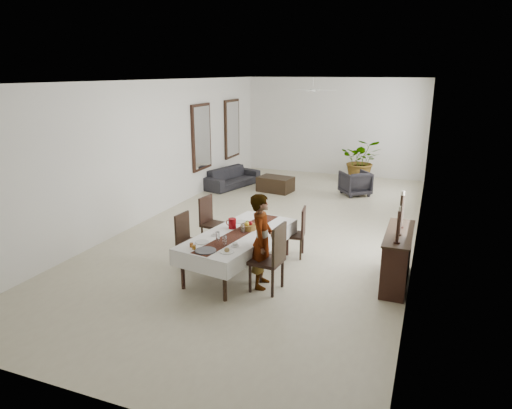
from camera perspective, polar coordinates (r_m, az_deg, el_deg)
The scene contains 87 objects.
floor at distance 10.30m, azimuth 2.34°, elevation -2.86°, with size 6.00×12.00×0.00m, color beige.
ceiling at distance 9.73m, azimuth 2.56°, elevation 15.24°, with size 6.00×12.00×0.02m, color white.
wall_back at distance 15.63m, azimuth 9.70°, elevation 9.53°, with size 6.00×0.02×3.20m, color white.
wall_front at distance 4.82m, azimuth -21.50°, elevation -6.49°, with size 6.00×0.02×3.20m, color white.
wall_left at distance 11.21m, azimuth -12.32°, elevation 6.80°, with size 0.02×12.00×3.20m, color white.
wall_right at distance 9.38m, azimuth 20.11°, elevation 4.38°, with size 0.02×12.00×3.20m, color white.
dining_table_top at distance 7.89m, azimuth -2.12°, elevation -3.79°, with size 0.92×2.21×0.05m, color black.
table_leg_fl at distance 7.45m, azimuth -9.15°, elevation -8.10°, with size 0.06×0.06×0.65m, color black.
table_leg_fr at distance 7.01m, azimuth -3.93°, elevation -9.58°, with size 0.06×0.06×0.65m, color black.
table_leg_bl at distance 9.05m, azimuth -0.69°, elevation -3.44°, with size 0.06×0.06×0.65m, color black.
table_leg_br at distance 8.68m, azimuth 3.92°, elevation -4.34°, with size 0.06×0.06×0.65m, color black.
tablecloth_top at distance 7.88m, azimuth -2.12°, elevation -3.60°, with size 1.09×2.38×0.01m, color white.
tablecloth_drape_left at distance 8.21m, azimuth -5.30°, elevation -3.82°, with size 0.01×2.38×0.28m, color white.
tablecloth_drape_right at distance 7.66m, azimuth 1.31°, elevation -5.24°, with size 0.01×2.38×0.28m, color silver.
tablecloth_drape_near at distance 7.03m, azimuth -7.35°, elevation -7.44°, with size 1.09×0.01×0.28m, color white.
tablecloth_drape_far at distance 8.89m, azimuth 1.99°, elevation -2.17°, with size 1.09×0.01×0.28m, color silver.
table_runner at distance 7.87m, azimuth -2.12°, elevation -3.55°, with size 0.32×2.31×0.00m, color #502316.
red_pitcher at distance 8.07m, azimuth -2.99°, elevation -2.38°, with size 0.14×0.14×0.18m, color maroon.
pitcher_handle at distance 8.11m, azimuth -3.45°, elevation -2.29°, with size 0.11×0.11×0.02m, color maroon.
wine_glass_near at distance 7.32m, azimuth -3.92°, elevation -4.51°, with size 0.06×0.06×0.16m, color white.
wine_glass_mid at distance 7.50m, azimuth -4.81°, elevation -4.01°, with size 0.06×0.06×0.16m, color silver.
wine_glass_far at distance 7.86m, azimuth -1.67°, elevation -2.99°, with size 0.06×0.06×0.16m, color white.
teacup_right at distance 7.29m, azimuth -2.63°, elevation -5.01°, with size 0.08×0.08×0.06m, color silver.
saucer_right at distance 7.30m, azimuth -2.62°, elevation -5.17°, with size 0.14×0.14×0.01m, color white.
teacup_left at distance 7.76m, azimuth -5.14°, elevation -3.71°, with size 0.08×0.08×0.06m, color white.
saucer_left at distance 7.77m, azimuth -5.13°, elevation -3.86°, with size 0.14×0.14×0.01m, color white.
plate_near_right at distance 7.07m, azimuth -3.66°, elevation -5.90°, with size 0.22×0.22×0.01m, color white.
bread_near_right at distance 7.06m, azimuth -3.67°, elevation -5.71°, with size 0.08×0.08×0.08m, color tan.
plate_near_left at distance 7.49m, azimuth -6.77°, elevation -4.68°, with size 0.22×0.22×0.01m, color silver.
plate_far_left at distance 8.43m, azimuth -1.97°, elevation -2.17°, with size 0.22×0.22×0.01m, color white.
serving_tray at distance 7.13m, azimuth -6.33°, elevation -5.76°, with size 0.33×0.33×0.02m, color #45454B.
jam_jar_a at distance 7.21m, azimuth -7.77°, elevation -5.32°, with size 0.06×0.06×0.07m, color #965B15.
jam_jar_b at distance 7.31m, azimuth -8.07°, elevation -5.04°, with size 0.06×0.06×0.07m, color #8F4914.
fruit_basket at distance 8.02m, azimuth -0.96°, elevation -2.83°, with size 0.28×0.28×0.09m, color brown.
fruit_red at distance 8.00m, azimuth -0.73°, elevation -2.36°, with size 0.08×0.08×0.08m, color maroon.
fruit_green at distance 8.04m, azimuth -1.09°, elevation -2.27°, with size 0.07×0.07×0.07m, color #567824.
fruit_yellow at distance 7.96m, azimuth -1.14°, elevation -2.46°, with size 0.08×0.08×0.08m, color yellow.
chair_right_near_seat at distance 7.26m, azimuth 1.32°, elevation -7.07°, with size 0.47×0.47×0.05m, color black.
chair_right_near_leg_fl at distance 7.14m, azimuth 2.07°, elevation -9.82°, with size 0.05×0.05×0.47m, color black.
chair_right_near_leg_fr at distance 7.46m, azimuth 3.31°, elevation -8.64°, with size 0.05×0.05×0.47m, color black.
chair_right_near_leg_bl at distance 7.29m, azimuth -0.74°, elevation -9.23°, with size 0.05×0.05×0.47m, color black.
chair_right_near_leg_br at distance 7.61m, azimuth 0.60°, elevation -8.11°, with size 0.05×0.05×0.47m, color black.
chair_right_near_back at distance 7.06m, azimuth 2.93°, elevation -4.96°, with size 0.47×0.04×0.60m, color black.
chair_right_far_seat at distance 8.61m, azimuth 4.68°, elevation -3.80°, with size 0.41×0.41×0.05m, color black.
chair_right_far_leg_fl at distance 8.52m, azimuth 5.60°, elevation -5.67°, with size 0.04×0.04×0.40m, color black.
chair_right_far_leg_fr at distance 8.83m, azimuth 5.87°, elevation -4.88°, with size 0.04×0.04×0.40m, color black.
chair_right_far_leg_bl at distance 8.56m, azimuth 3.39°, elevation -5.50°, with size 0.04×0.04×0.40m, color black.
chair_right_far_leg_br at distance 8.87m, azimuth 3.74°, elevation -4.73°, with size 0.04×0.04×0.40m, color black.
chair_right_far_back at distance 8.50m, azimuth 5.96°, elevation -2.14°, with size 0.41×0.04×0.52m, color black.
chair_left_near_seat at distance 8.27m, azimuth -8.09°, elevation -4.80°, with size 0.41×0.41×0.05m, color black.
chair_left_near_leg_fl at distance 8.56m, azimuth -8.31°, elevation -5.66°, with size 0.04×0.04×0.40m, color black.
chair_left_near_leg_fr at distance 8.32m, azimuth -9.63°, elevation -6.40°, with size 0.04×0.04×0.40m, color black.
chair_left_near_leg_bl at distance 8.39m, azimuth -6.45°, elevation -6.07°, with size 0.04×0.04×0.40m, color black.
chair_left_near_leg_br at distance 8.13m, azimuth -7.74°, elevation -6.84°, with size 0.04×0.04×0.40m, color black.
chair_left_near_back at distance 8.27m, azimuth -9.22°, elevation -2.79°, with size 0.41×0.04×0.52m, color black.
chair_left_far_seat at distance 9.11m, azimuth -5.26°, elevation -2.53°, with size 0.43×0.43×0.05m, color black.
chair_left_far_leg_fl at distance 9.42m, azimuth -5.49°, elevation -3.42°, with size 0.04×0.04×0.42m, color black.
chair_left_far_leg_fr at distance 9.16m, azimuth -6.74°, elevation -4.05°, with size 0.04×0.04×0.42m, color black.
chair_left_far_leg_bl at distance 9.24m, azimuth -3.71°, elevation -3.79°, with size 0.04×0.04×0.42m, color black.
chair_left_far_leg_br at distance 8.97m, azimuth -4.93°, elevation -4.45°, with size 0.04×0.04×0.42m, color black.
chair_left_far_back at distance 9.13m, azimuth -6.30°, elevation -0.61°, with size 0.43×0.04×0.54m, color black.
woman at distance 7.29m, azimuth 0.73°, elevation -4.59°, with size 0.57×0.37×1.55m, color gray.
sideboard_body at distance 7.87m, azimuth 17.21°, elevation -6.47°, with size 0.38×1.43×0.86m, color black.
sideboard_top at distance 7.71m, azimuth 17.48°, elevation -3.42°, with size 0.42×1.49×0.03m, color black.
candlestick_near_base at distance 7.21m, azimuth 17.18°, elevation -4.54°, with size 0.10×0.10×0.03m, color black.
candlestick_near_shaft at distance 7.12m, azimuth 17.35°, elevation -2.63°, with size 0.05×0.05×0.48m, color black.
candlestick_near_candle at distance 7.04m, azimuth 17.54°, elevation -0.50°, with size 0.03×0.03×0.08m, color silver.
candlestick_mid_base at distance 7.57m, azimuth 17.42°, elevation -3.57°, with size 0.10×0.10×0.03m, color black.
candlestick_mid_shaft at distance 7.47m, azimuth 17.63°, elevation -1.22°, with size 0.05×0.05×0.62m, color black.
candlestick_mid_candle at distance 7.37m, azimuth 17.86°, elevation 1.37°, with size 0.03×0.03×0.08m, color beige.
candlestick_far_base at distance 7.93m, azimuth 17.63°, elevation -2.68°, with size 0.10×0.10×0.03m, color black.
candlestick_far_shaft at distance 7.85m, azimuth 17.81°, elevation -0.77°, with size 0.05×0.05×0.53m, color black.
candlestick_far_candle at distance 7.77m, azimuth 18.00°, elevation 1.36°, with size 0.03×0.03×0.08m, color beige.
sofa at distance 13.91m, azimuth -3.05°, elevation 3.41°, with size 1.93×0.75×0.56m, color #262529.
armchair at distance 13.21m, azimuth 12.29°, elevation 2.63°, with size 0.73×0.75×0.68m, color #2A272C.
coffee_table at distance 13.33m, azimuth 2.45°, elevation 2.56°, with size 0.97×0.64×0.43m, color black.
potted_plant at distance 14.79m, azimuth 13.06°, elevation 5.40°, with size 1.24×1.08×1.38m, color #305723.
mirror_frame_near at distance 13.06m, azimuth -6.85°, elevation 8.35°, with size 0.06×1.05×1.85m, color black.
mirror_glass_near at distance 13.04m, azimuth -6.71°, elevation 8.35°, with size 0.01×0.90×1.70m, color silver.
mirror_frame_far at distance 14.93m, azimuth -3.03°, elevation 9.43°, with size 0.06×1.05×1.85m, color black.
mirror_glass_far at distance 14.91m, azimuth -2.90°, elevation 9.42°, with size 0.01×0.90×1.70m, color white.
fan_rod at distance 12.61m, azimuth 7.11°, elevation 14.91°, with size 0.04×0.04×0.20m, color silver.
fan_hub at distance 12.61m, azimuth 7.08°, elevation 14.01°, with size 0.16×0.16×0.08m, color silver.
fan_blade_n at distance 12.95m, azimuth 7.48°, elevation 14.05°, with size 0.10×0.55×0.01m, color silver.
fan_blade_s at distance 12.28m, azimuth 6.66°, elevation 13.96°, with size 0.10×0.55×0.01m, color white.
fan_blade_e at distance 12.53m, azimuth 8.68°, elevation 13.93°, with size 0.55×0.10×0.01m, color white.
fan_blade_w at distance 12.71m, azimuth 5.51°, elevation 14.07°, with size 0.55×0.10×0.01m, color white.
Camera 1 is at (3.14, -9.21, 3.37)m, focal length 32.00 mm.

